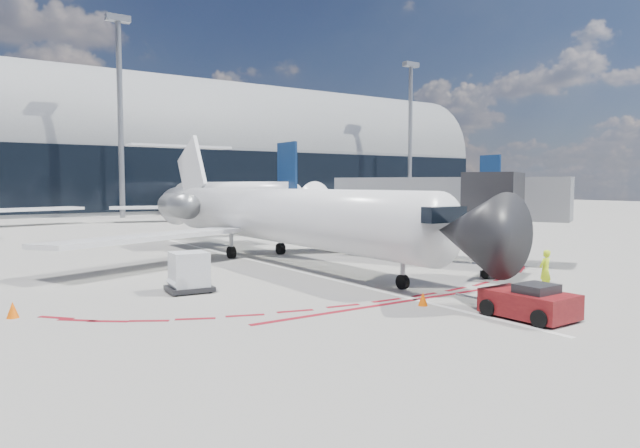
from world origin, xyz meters
TOP-DOWN VIEW (x-y plane):
  - ground at (0.00, 0.00)m, footprint 260.00×260.00m
  - apron_centerline at (0.00, 2.00)m, footprint 0.25×40.00m
  - apron_stop_bar at (0.00, -11.50)m, footprint 14.00×0.25m
  - terminal_building at (0.00, 64.97)m, footprint 150.00×24.15m
  - jet_bridge at (9.79, -3.01)m, footprint 10.03×15.20m
  - light_mast_centre at (5.00, 48.00)m, footprint 0.70×0.70m
  - light_mast_east at (55.00, 48.00)m, footprint 0.70×0.70m
  - regional_jet at (1.06, 1.93)m, footprint 25.75×31.75m
  - pushback_tug at (1.04, -15.75)m, footprint 1.98×4.50m
  - ramp_worker at (5.76, -13.09)m, footprint 0.62×0.41m
  - uld_container at (-6.55, -5.26)m, footprint 1.86×1.63m
  - safety_cone_left at (-13.00, -6.26)m, footprint 0.39×0.39m
  - safety_cone_right at (-0.50, -12.42)m, footprint 0.36×0.36m
  - bg_airliner_1 at (15.19, 37.80)m, footprint 33.38×35.35m
  - bg_airliner_2 at (48.24, 38.44)m, footprint 32.11×33.99m

SIDE VIEW (x-z plane):
  - ground at x=0.00m, z-range 0.00..0.00m
  - apron_centerline at x=0.00m, z-range 0.00..0.01m
  - apron_stop_bar at x=0.00m, z-range 0.00..0.01m
  - safety_cone_right at x=-0.50m, z-range 0.00..0.49m
  - safety_cone_left at x=-13.00m, z-range 0.00..0.54m
  - pushback_tug at x=1.04m, z-range -0.07..1.09m
  - uld_container at x=-6.55m, z-range -0.01..1.63m
  - ramp_worker at x=5.76m, z-range 0.00..1.68m
  - regional_jet at x=1.06m, z-range -1.32..6.63m
  - jet_bridge at x=9.79m, z-range 0.56..5.46m
  - bg_airliner_2 at x=48.24m, z-range 0.00..10.39m
  - bg_airliner_1 at x=15.19m, z-range 0.00..10.80m
  - terminal_building at x=0.00m, z-range -3.48..20.52m
  - light_mast_centre at x=5.00m, z-range 0.00..25.00m
  - light_mast_east at x=55.00m, z-range 0.00..25.00m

